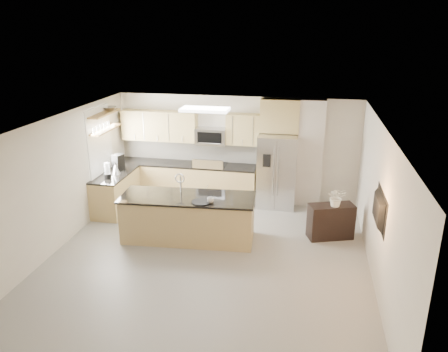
% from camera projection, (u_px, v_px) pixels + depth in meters
% --- Properties ---
extents(floor, '(6.50, 6.50, 0.00)m').
position_uv_depth(floor, '(208.00, 258.00, 8.35)').
color(floor, gray).
rests_on(floor, ground).
extents(ceiling, '(6.00, 6.50, 0.02)m').
position_uv_depth(ceiling, '(206.00, 125.00, 7.50)').
color(ceiling, silver).
rests_on(ceiling, wall_back).
extents(wall_back, '(6.00, 0.02, 2.60)m').
position_uv_depth(wall_back, '(236.00, 148.00, 10.93)').
color(wall_back, beige).
rests_on(wall_back, floor).
extents(wall_front, '(6.00, 0.02, 2.60)m').
position_uv_depth(wall_front, '(141.00, 300.00, 4.91)').
color(wall_front, beige).
rests_on(wall_front, floor).
extents(wall_left, '(0.02, 6.50, 2.60)m').
position_uv_depth(wall_left, '(56.00, 184.00, 8.47)').
color(wall_left, beige).
rests_on(wall_left, floor).
extents(wall_right, '(0.02, 6.50, 2.60)m').
position_uv_depth(wall_right, '(379.00, 208.00, 7.38)').
color(wall_right, beige).
rests_on(wall_right, floor).
extents(back_counter, '(3.55, 0.66, 1.44)m').
position_uv_depth(back_counter, '(187.00, 180.00, 11.13)').
color(back_counter, tan).
rests_on(back_counter, floor).
extents(left_counter, '(0.66, 1.50, 0.92)m').
position_uv_depth(left_counter, '(116.00, 192.00, 10.40)').
color(left_counter, tan).
rests_on(left_counter, floor).
extents(range, '(0.76, 0.64, 1.14)m').
position_uv_depth(range, '(211.00, 182.00, 11.01)').
color(range, black).
rests_on(range, floor).
extents(upper_cabinets, '(3.50, 0.33, 0.75)m').
position_uv_depth(upper_cabinets, '(184.00, 127.00, 10.85)').
color(upper_cabinets, tan).
rests_on(upper_cabinets, wall_back).
extents(microwave, '(0.76, 0.40, 0.40)m').
position_uv_depth(microwave, '(211.00, 136.00, 10.75)').
color(microwave, '#BCBCBE').
rests_on(microwave, upper_cabinets).
extents(refrigerator, '(0.92, 0.78, 1.78)m').
position_uv_depth(refrigerator, '(277.00, 171.00, 10.53)').
color(refrigerator, '#BCBCBE').
rests_on(refrigerator, floor).
extents(partition_column, '(0.60, 0.30, 2.60)m').
position_uv_depth(partition_column, '(310.00, 154.00, 10.46)').
color(partition_column, beige).
rests_on(partition_column, floor).
extents(window, '(0.04, 1.15, 1.65)m').
position_uv_depth(window, '(99.00, 143.00, 10.06)').
color(window, white).
rests_on(window, wall_left).
extents(shelf_lower, '(0.30, 1.20, 0.04)m').
position_uv_depth(shelf_lower, '(105.00, 129.00, 10.03)').
color(shelf_lower, olive).
rests_on(shelf_lower, wall_left).
extents(shelf_upper, '(0.30, 1.20, 0.04)m').
position_uv_depth(shelf_upper, '(104.00, 113.00, 9.91)').
color(shelf_upper, olive).
rests_on(shelf_upper, wall_left).
extents(ceiling_fixture, '(1.00, 0.50, 0.06)m').
position_uv_depth(ceiling_fixture, '(205.00, 109.00, 9.06)').
color(ceiling_fixture, white).
rests_on(ceiling_fixture, ceiling).
extents(island, '(2.78, 1.17, 1.36)m').
position_uv_depth(island, '(188.00, 218.00, 8.97)').
color(island, tan).
rests_on(island, floor).
extents(credenza, '(0.99, 0.67, 0.73)m').
position_uv_depth(credenza, '(331.00, 221.00, 9.05)').
color(credenza, black).
rests_on(credenza, floor).
extents(cup, '(0.17, 0.17, 0.11)m').
position_uv_depth(cup, '(210.00, 200.00, 8.50)').
color(cup, white).
rests_on(cup, island).
extents(platter, '(0.50, 0.50, 0.02)m').
position_uv_depth(platter, '(201.00, 202.00, 8.52)').
color(platter, black).
rests_on(platter, island).
extents(blender, '(0.16, 0.16, 0.37)m').
position_uv_depth(blender, '(107.00, 172.00, 9.88)').
color(blender, black).
rests_on(blender, left_counter).
extents(kettle, '(0.22, 0.22, 0.27)m').
position_uv_depth(kettle, '(116.00, 169.00, 10.19)').
color(kettle, '#BCBCBE').
rests_on(kettle, left_counter).
extents(coffee_maker, '(0.27, 0.30, 0.37)m').
position_uv_depth(coffee_maker, '(118.00, 162.00, 10.47)').
color(coffee_maker, black).
rests_on(coffee_maker, left_counter).
extents(bowl, '(0.52, 0.52, 0.10)m').
position_uv_depth(bowl, '(110.00, 108.00, 10.20)').
color(bowl, '#BCBCBE').
rests_on(bowl, shelf_upper).
extents(flower_vase, '(0.59, 0.53, 0.60)m').
position_uv_depth(flower_vase, '(337.00, 192.00, 8.77)').
color(flower_vase, white).
rests_on(flower_vase, credenza).
extents(television, '(0.14, 1.08, 0.62)m').
position_uv_depth(television, '(376.00, 209.00, 7.19)').
color(television, black).
rests_on(television, wall_right).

